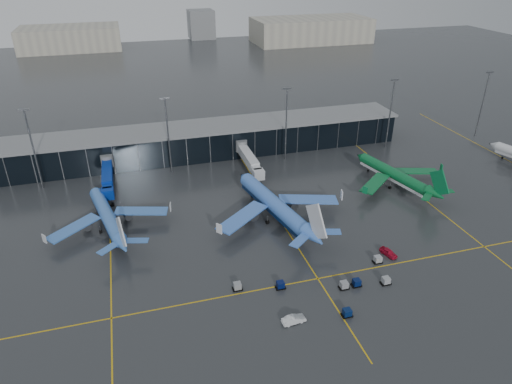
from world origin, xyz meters
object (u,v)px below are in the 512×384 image
object	(u,v)px
airliner_klm_near	(274,196)
airliner_aer_lingus	(394,168)
mobile_airstair	(314,227)
service_van_white	(294,319)
airliner_arkefly	(106,208)
service_van_red	(388,252)
baggage_carts	(333,284)

from	to	relation	value
airliner_klm_near	airliner_aer_lingus	size ratio (longest dim) A/B	1.18
mobile_airstair	service_van_white	bearing A→B (deg)	-140.81
airliner_klm_near	mobile_airstair	bearing A→B (deg)	-58.05
airliner_arkefly	airliner_aer_lingus	size ratio (longest dim) A/B	1.01
airliner_klm_near	airliner_aer_lingus	bearing A→B (deg)	-0.21
airliner_aer_lingus	service_van_white	size ratio (longest dim) A/B	7.69
service_van_red	mobile_airstair	bearing A→B (deg)	113.86
airliner_arkefly	baggage_carts	bearing A→B (deg)	-52.32
service_van_red	airliner_klm_near	bearing A→B (deg)	115.38
airliner_arkefly	mobile_airstair	bearing A→B (deg)	-29.96
baggage_carts	airliner_klm_near	bearing A→B (deg)	96.31
airliner_arkefly	service_van_red	world-z (taller)	airliner_arkefly
airliner_arkefly	baggage_carts	world-z (taller)	airliner_arkefly
service_van_red	service_van_white	distance (m)	33.49
airliner_arkefly	airliner_klm_near	xyz separation A→B (m)	(43.84, -7.38, 1.01)
airliner_arkefly	mobile_airstair	distance (m)	54.91
airliner_arkefly	service_van_red	distance (m)	72.87
airliner_arkefly	airliner_klm_near	world-z (taller)	airliner_klm_near
airliner_aer_lingus	mobile_airstair	bearing A→B (deg)	-166.03
baggage_carts	mobile_airstair	world-z (taller)	mobile_airstair
airliner_klm_near	airliner_aer_lingus	world-z (taller)	airliner_klm_near
airliner_aer_lingus	service_van_red	size ratio (longest dim) A/B	7.91
mobile_airstair	baggage_carts	bearing A→B (deg)	-123.85
service_van_red	service_van_white	bearing A→B (deg)	-169.20
airliner_arkefly	service_van_red	xyz separation A→B (m)	(65.26, -32.04, -5.01)
mobile_airstair	service_van_white	size ratio (longest dim) A/B	0.77
service_van_white	service_van_red	bearing A→B (deg)	-69.00
airliner_aer_lingus	service_van_red	bearing A→B (deg)	-135.21
mobile_airstair	airliner_arkefly	bearing A→B (deg)	140.85
airliner_klm_near	mobile_airstair	distance (m)	13.60
airliner_aer_lingus	service_van_red	distance (m)	39.43
airliner_aer_lingus	mobile_airstair	xyz separation A→B (m)	(-33.81, -17.30, -5.02)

